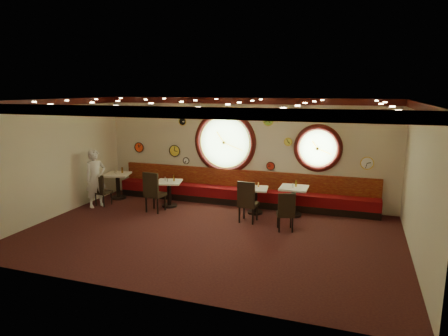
{
  "coord_description": "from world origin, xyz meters",
  "views": [
    {
      "loc": [
        3.31,
        -8.53,
        3.47
      ],
      "look_at": [
        0.12,
        0.8,
        1.5
      ],
      "focal_mm": 32.0,
      "sensor_mm": 36.0,
      "label": 1
    }
  ],
  "objects_px": {
    "chair_d": "(286,209)",
    "condiment_a_pepper": "(116,172)",
    "condiment_d_salt": "(293,185)",
    "condiment_b_pepper": "(167,180)",
    "table_a": "(118,183)",
    "condiment_c_pepper": "(257,187)",
    "table_b": "(169,191)",
    "condiment_d_pepper": "(293,186)",
    "condiment_d_bottle": "(296,183)",
    "table_c": "(255,197)",
    "table_d": "(294,198)",
    "chair_a": "(101,188)",
    "condiment_b_salt": "(165,179)",
    "chair_c": "(247,199)",
    "chair_b": "(153,189)",
    "waiter": "(96,178)",
    "condiment_c_bottle": "(259,185)",
    "condiment_b_bottle": "(174,178)",
    "condiment_a_bottle": "(122,170)",
    "condiment_a_salt": "(114,172)",
    "condiment_c_salt": "(253,185)"
  },
  "relations": [
    {
      "from": "table_a",
      "to": "condiment_d_salt",
      "type": "bearing_deg",
      "value": 0.64
    },
    {
      "from": "chair_d",
      "to": "condiment_d_salt",
      "type": "xyz_separation_m",
      "value": [
        -0.06,
        1.32,
        0.3
      ]
    },
    {
      "from": "condiment_d_bottle",
      "to": "condiment_c_salt",
      "type": "bearing_deg",
      "value": -173.16
    },
    {
      "from": "chair_d",
      "to": "condiment_b_salt",
      "type": "relative_size",
      "value": 5.41
    },
    {
      "from": "table_c",
      "to": "condiment_c_salt",
      "type": "height_order",
      "value": "condiment_c_salt"
    },
    {
      "from": "chair_d",
      "to": "waiter",
      "type": "bearing_deg",
      "value": 159.69
    },
    {
      "from": "chair_b",
      "to": "condiment_a_salt",
      "type": "height_order",
      "value": "chair_b"
    },
    {
      "from": "condiment_c_bottle",
      "to": "table_a",
      "type": "bearing_deg",
      "value": -179.4
    },
    {
      "from": "chair_d",
      "to": "condiment_c_pepper",
      "type": "height_order",
      "value": "chair_d"
    },
    {
      "from": "table_b",
      "to": "condiment_d_salt",
      "type": "bearing_deg",
      "value": 5.23
    },
    {
      "from": "condiment_a_salt",
      "to": "condiment_d_pepper",
      "type": "distance_m",
      "value": 5.72
    },
    {
      "from": "table_d",
      "to": "condiment_c_bottle",
      "type": "height_order",
      "value": "condiment_c_bottle"
    },
    {
      "from": "condiment_d_salt",
      "to": "condiment_b_pepper",
      "type": "distance_m",
      "value": 3.64
    },
    {
      "from": "table_d",
      "to": "condiment_b_bottle",
      "type": "height_order",
      "value": "condiment_b_bottle"
    },
    {
      "from": "condiment_b_salt",
      "to": "condiment_d_salt",
      "type": "distance_m",
      "value": 3.75
    },
    {
      "from": "chair_c",
      "to": "condiment_b_pepper",
      "type": "distance_m",
      "value": 2.66
    },
    {
      "from": "condiment_a_pepper",
      "to": "condiment_b_pepper",
      "type": "relative_size",
      "value": 1.28
    },
    {
      "from": "chair_d",
      "to": "condiment_b_pepper",
      "type": "relative_size",
      "value": 6.96
    },
    {
      "from": "table_d",
      "to": "waiter",
      "type": "xyz_separation_m",
      "value": [
        -5.69,
        -1.02,
        0.35
      ]
    },
    {
      "from": "condiment_b_salt",
      "to": "condiment_c_bottle",
      "type": "distance_m",
      "value": 2.79
    },
    {
      "from": "condiment_b_salt",
      "to": "chair_a",
      "type": "bearing_deg",
      "value": -161.15
    },
    {
      "from": "table_d",
      "to": "chair_a",
      "type": "bearing_deg",
      "value": -170.67
    },
    {
      "from": "chair_c",
      "to": "condiment_a_bottle",
      "type": "xyz_separation_m",
      "value": [
        -4.45,
        1.07,
        0.27
      ]
    },
    {
      "from": "condiment_d_salt",
      "to": "condiment_d_pepper",
      "type": "xyz_separation_m",
      "value": [
        0.02,
        -0.1,
        0.0
      ]
    },
    {
      "from": "table_b",
      "to": "condiment_b_salt",
      "type": "distance_m",
      "value": 0.37
    },
    {
      "from": "condiment_d_salt",
      "to": "waiter",
      "type": "bearing_deg",
      "value": -169.69
    },
    {
      "from": "table_c",
      "to": "condiment_b_salt",
      "type": "xyz_separation_m",
      "value": [
        -2.72,
        -0.16,
        0.37
      ]
    },
    {
      "from": "table_b",
      "to": "chair_b",
      "type": "relative_size",
      "value": 1.19
    },
    {
      "from": "condiment_b_salt",
      "to": "chair_d",
      "type": "bearing_deg",
      "value": -14.89
    },
    {
      "from": "table_a",
      "to": "waiter",
      "type": "xyz_separation_m",
      "value": [
        -0.1,
        -0.97,
        0.35
      ]
    },
    {
      "from": "condiment_a_pepper",
      "to": "condiment_d_pepper",
      "type": "xyz_separation_m",
      "value": [
        5.6,
        0.01,
        -0.0
      ]
    },
    {
      "from": "condiment_a_bottle",
      "to": "condiment_c_bottle",
      "type": "xyz_separation_m",
      "value": [
        4.5,
        -0.09,
        -0.1
      ]
    },
    {
      "from": "table_c",
      "to": "condiment_b_bottle",
      "type": "relative_size",
      "value": 4.14
    },
    {
      "from": "condiment_c_salt",
      "to": "waiter",
      "type": "distance_m",
      "value": 4.65
    },
    {
      "from": "condiment_a_salt",
      "to": "condiment_c_salt",
      "type": "relative_size",
      "value": 0.83
    },
    {
      "from": "condiment_b_salt",
      "to": "condiment_a_pepper",
      "type": "height_order",
      "value": "condiment_a_pepper"
    },
    {
      "from": "condiment_a_bottle",
      "to": "condiment_b_salt",
      "type": "bearing_deg",
      "value": -12.61
    },
    {
      "from": "condiment_d_pepper",
      "to": "condiment_a_bottle",
      "type": "bearing_deg",
      "value": 178.13
    },
    {
      "from": "condiment_b_salt",
      "to": "condiment_c_salt",
      "type": "distance_m",
      "value": 2.64
    },
    {
      "from": "condiment_b_salt",
      "to": "condiment_b_bottle",
      "type": "relative_size",
      "value": 0.62
    },
    {
      "from": "table_b",
      "to": "chair_c",
      "type": "xyz_separation_m",
      "value": [
        2.59,
        -0.66,
        0.15
      ]
    },
    {
      "from": "condiment_a_salt",
      "to": "condiment_a_bottle",
      "type": "bearing_deg",
      "value": 22.46
    },
    {
      "from": "condiment_c_salt",
      "to": "condiment_a_pepper",
      "type": "distance_m",
      "value": 4.48
    },
    {
      "from": "chair_a",
      "to": "chair_c",
      "type": "height_order",
      "value": "chair_c"
    },
    {
      "from": "table_b",
      "to": "condiment_d_pepper",
      "type": "bearing_deg",
      "value": 3.62
    },
    {
      "from": "condiment_d_pepper",
      "to": "condiment_a_pepper",
      "type": "bearing_deg",
      "value": -179.9
    },
    {
      "from": "chair_a",
      "to": "condiment_d_pepper",
      "type": "relative_size",
      "value": 5.61
    },
    {
      "from": "table_a",
      "to": "condiment_c_pepper",
      "type": "bearing_deg",
      "value": -1.52
    },
    {
      "from": "chair_d",
      "to": "condiment_a_pepper",
      "type": "xyz_separation_m",
      "value": [
        -5.64,
        1.21,
        0.31
      ]
    },
    {
      "from": "condiment_d_bottle",
      "to": "table_c",
      "type": "bearing_deg",
      "value": -169.89
    }
  ]
}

